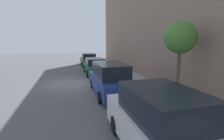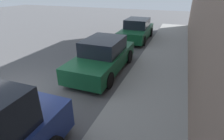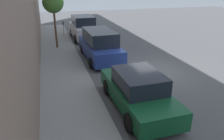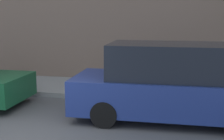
% 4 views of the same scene
% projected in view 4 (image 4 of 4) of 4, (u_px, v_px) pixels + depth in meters
% --- Properties ---
extents(sidewalk, '(2.49, 32.00, 0.15)m').
position_uv_depth(sidewalk, '(85.00, 87.00, 10.87)').
color(sidewalk, gray).
rests_on(sidewalk, ground_plane).
extents(parked_minivan_second, '(2.02, 4.95, 1.90)m').
position_uv_depth(parked_minivan_second, '(173.00, 83.00, 7.63)').
color(parked_minivan_second, navy).
rests_on(parked_minivan_second, ground_plane).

